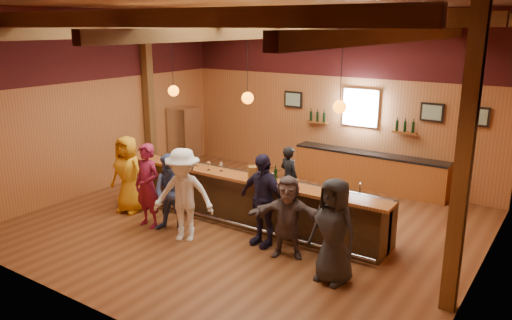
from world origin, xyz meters
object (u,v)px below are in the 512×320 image
(ice_bucket, at_px, (253,172))
(bartender, at_px, (289,178))
(customer_denim, at_px, (172,193))
(bottle_a, at_px, (267,172))
(back_bar_cabinet, at_px, (369,171))
(customer_navy, at_px, (262,200))
(customer_orange, at_px, (128,174))
(customer_brown, at_px, (288,217))
(customer_dark, at_px, (334,231))
(bar_counter, at_px, (253,199))
(stainless_fridge, at_px, (184,137))
(customer_redvest, at_px, (148,186))
(customer_white, at_px, (183,195))

(ice_bucket, bearing_deg, bartender, 90.71)
(customer_denim, height_order, bottle_a, customer_denim)
(back_bar_cabinet, xyz_separation_m, customer_navy, (-0.40, -4.40, 0.43))
(back_bar_cabinet, relative_size, bartender, 2.72)
(customer_orange, bearing_deg, customer_brown, -5.04)
(customer_denim, bearing_deg, back_bar_cabinet, 44.90)
(customer_brown, height_order, customer_dark, customer_dark)
(customer_brown, relative_size, bartender, 1.04)
(bar_counter, distance_m, ice_bucket, 0.80)
(bottle_a, bearing_deg, bartender, 101.22)
(bar_counter, relative_size, stainless_fridge, 3.50)
(ice_bucket, bearing_deg, customer_redvest, -150.33)
(bar_counter, distance_m, back_bar_cabinet, 3.76)
(ice_bucket, bearing_deg, bar_counter, 126.13)
(bartender, xyz_separation_m, bottle_a, (0.27, -1.35, 0.51))
(customer_denim, xyz_separation_m, customer_brown, (2.53, 0.31, -0.05))
(customer_denim, relative_size, ice_bucket, 6.69)
(customer_orange, bearing_deg, customer_navy, -2.23)
(customer_white, xyz_separation_m, customer_navy, (1.38, 0.68, -0.02))
(stainless_fridge, distance_m, bartender, 4.51)
(ice_bucket, relative_size, bottle_a, 0.68)
(stainless_fridge, relative_size, customer_orange, 1.03)
(customer_denim, relative_size, bartender, 1.11)
(customer_redvest, relative_size, bartender, 1.21)
(customer_navy, xyz_separation_m, bottle_a, (-0.32, 0.66, 0.34))
(customer_white, relative_size, bartender, 1.26)
(bartender, distance_m, ice_bucket, 1.56)
(customer_orange, relative_size, customer_denim, 1.08)
(customer_navy, distance_m, ice_bucket, 0.84)
(stainless_fridge, xyz_separation_m, bartender, (4.32, -1.27, -0.17))
(stainless_fridge, bearing_deg, customer_navy, -33.75)
(customer_navy, xyz_separation_m, customer_brown, (0.65, -0.16, -0.14))
(customer_navy, bearing_deg, bottle_a, 124.17)
(customer_dark, xyz_separation_m, bartender, (-2.32, 2.55, -0.15))
(back_bar_cabinet, xyz_separation_m, bottle_a, (-0.71, -3.74, 0.77))
(stainless_fridge, relative_size, customer_dark, 1.02)
(customer_white, xyz_separation_m, ice_bucket, (0.81, 1.20, 0.30))
(bar_counter, xyz_separation_m, customer_redvest, (-1.69, -1.39, 0.37))
(customer_dark, bearing_deg, customer_denim, -170.58)
(stainless_fridge, relative_size, bottle_a, 5.04)
(customer_denim, distance_m, bartender, 2.80)
(bar_counter, bearing_deg, bartender, 80.27)
(bartender, bearing_deg, bar_counter, 97.74)
(stainless_fridge, relative_size, customer_white, 0.97)
(customer_denim, bearing_deg, stainless_fridge, 108.82)
(stainless_fridge, xyz_separation_m, bottle_a, (4.59, -2.62, 0.35))
(customer_white, height_order, bartender, customer_white)
(customer_denim, xyz_separation_m, customer_navy, (1.88, 0.48, 0.09))
(customer_redvest, relative_size, customer_navy, 0.98)
(customer_orange, height_order, customer_white, customer_white)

